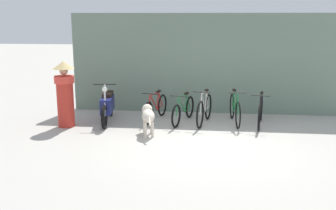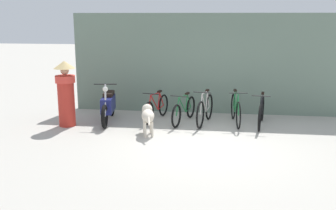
{
  "view_description": "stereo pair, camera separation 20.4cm",
  "coord_description": "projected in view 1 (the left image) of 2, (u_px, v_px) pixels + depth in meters",
  "views": [
    {
      "loc": [
        0.06,
        -8.32,
        2.79
      ],
      "look_at": [
        -0.96,
        1.01,
        0.65
      ],
      "focal_mm": 42.0,
      "sensor_mm": 36.0,
      "label": 1
    },
    {
      "loc": [
        0.27,
        -8.3,
        2.79
      ],
      "look_at": [
        -0.96,
        1.01,
        0.65
      ],
      "focal_mm": 42.0,
      "sensor_mm": 36.0,
      "label": 2
    }
  ],
  "objects": [
    {
      "name": "bicycle_1",
      "position": [
        183.0,
        110.0,
        10.44
      ],
      "size": [
        0.58,
        1.66,
        0.8
      ],
      "rotation": [
        0.0,
        0.0,
        -1.84
      ],
      "color": "black",
      "rests_on": "ground"
    },
    {
      "name": "bicycle_2",
      "position": [
        204.0,
        110.0,
        10.32
      ],
      "size": [
        0.49,
        1.64,
        0.92
      ],
      "rotation": [
        0.0,
        0.0,
        -1.78
      ],
      "color": "black",
      "rests_on": "ground"
    },
    {
      "name": "bicycle_4",
      "position": [
        260.0,
        112.0,
        10.15
      ],
      "size": [
        0.46,
        1.72,
        0.87
      ],
      "rotation": [
        0.0,
        0.0,
        -1.74
      ],
      "color": "black",
      "rests_on": "ground"
    },
    {
      "name": "motorcycle",
      "position": [
        107.0,
        106.0,
        10.45
      ],
      "size": [
        0.58,
        1.89,
        1.1
      ],
      "rotation": [
        0.0,
        0.0,
        -1.44
      ],
      "color": "black",
      "rests_on": "ground"
    },
    {
      "name": "stray_dog",
      "position": [
        148.0,
        115.0,
        9.36
      ],
      "size": [
        0.45,
        1.01,
        0.68
      ],
      "rotation": [
        0.0,
        0.0,
        1.81
      ],
      "color": "beige",
      "rests_on": "ground"
    },
    {
      "name": "shop_wall_back",
      "position": [
        209.0,
        64.0,
        11.34
      ],
      "size": [
        8.0,
        0.2,
        2.87
      ],
      "color": "slate",
      "rests_on": "ground"
    },
    {
      "name": "person_in_robes",
      "position": [
        65.0,
        92.0,
        9.95
      ],
      "size": [
        0.76,
        0.76,
        1.68
      ],
      "rotation": [
        0.0,
        0.0,
        2.44
      ],
      "color": "#B72D23",
      "rests_on": "ground"
    },
    {
      "name": "ground_plane",
      "position": [
        206.0,
        145.0,
        8.69
      ],
      "size": [
        60.0,
        60.0,
        0.0
      ],
      "primitive_type": "plane",
      "color": "#ADA89E"
    },
    {
      "name": "bicycle_3",
      "position": [
        235.0,
        109.0,
        10.34
      ],
      "size": [
        0.46,
        1.71,
        0.91
      ],
      "rotation": [
        0.0,
        0.0,
        -1.47
      ],
      "color": "black",
      "rests_on": "ground"
    },
    {
      "name": "bicycle_0",
      "position": [
        155.0,
        108.0,
        10.68
      ],
      "size": [
        0.54,
        1.6,
        0.81
      ],
      "rotation": [
        0.0,
        0.0,
        -1.82
      ],
      "color": "black",
      "rests_on": "ground"
    }
  ]
}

